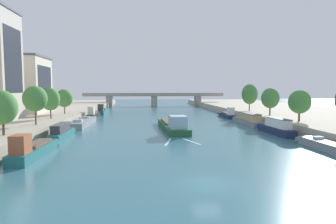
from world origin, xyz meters
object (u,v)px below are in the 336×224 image
(moored_boat_left_end, at_px, (62,132))
(tree_left_distant, at_px, (35,99))
(moored_boat_left_downstream, at_px, (93,114))
(moored_boat_left_midway, at_px, (103,111))
(moored_boat_right_lone, at_px, (276,127))
(tree_right_nearest, at_px, (270,98))
(bridge_far, at_px, (154,98))
(moored_boat_left_far, at_px, (33,149))
(tree_right_third, at_px, (300,102))
(moored_boat_right_second, at_px, (328,146))
(moored_boat_right_gap_after, at_px, (227,114))
(tree_left_far, at_px, (50,99))
(tree_right_second, at_px, (250,94))
(barge_midriver, at_px, (173,125))
(moored_boat_right_upstream, at_px, (248,119))
(tree_left_midway, at_px, (64,98))
(moored_boat_left_gap_after, at_px, (83,122))
(tree_left_third, at_px, (2,108))

(moored_boat_left_end, relative_size, tree_left_distant, 1.56)
(moored_boat_left_downstream, bearing_deg, moored_boat_left_end, -89.07)
(moored_boat_left_midway, bearing_deg, moored_boat_right_lone, -50.72)
(tree_right_nearest, relative_size, bridge_far, 0.10)
(moored_boat_left_far, bearing_deg, tree_right_third, 21.57)
(moored_boat_left_end, height_order, moored_boat_right_second, moored_boat_left_end)
(moored_boat_right_gap_after, distance_m, tree_left_far, 46.83)
(moored_boat_right_lone, distance_m, tree_left_far, 45.48)
(bridge_far, bearing_deg, tree_right_third, -73.45)
(tree_right_second, bearing_deg, moored_boat_left_downstream, 175.38)
(barge_midriver, distance_m, tree_right_nearest, 25.67)
(moored_boat_left_end, relative_size, tree_left_far, 1.63)
(tree_right_third, relative_size, bridge_far, 0.09)
(moored_boat_left_end, xyz_separation_m, moored_boat_left_downstream, (-0.54, 33.45, -0.07))
(tree_left_far, xyz_separation_m, tree_right_nearest, (49.18, 2.61, -0.02))
(moored_boat_left_far, bearing_deg, moored_boat_left_downstream, 90.78)
(moored_boat_left_far, bearing_deg, barge_midriver, 47.64)
(moored_boat_right_second, distance_m, tree_right_third, 18.48)
(moored_boat_right_upstream, relative_size, tree_left_midway, 2.30)
(moored_boat_right_lone, bearing_deg, barge_midriver, 159.17)
(moored_boat_right_gap_after, relative_size, tree_left_midway, 1.76)
(moored_boat_left_far, xyz_separation_m, moored_boat_left_downstream, (-0.62, 45.90, 0.04))
(moored_boat_right_gap_after, distance_m, tree_left_midway, 44.08)
(tree_right_third, xyz_separation_m, bridge_far, (-24.62, 82.84, -1.71))
(barge_midriver, bearing_deg, moored_boat_left_midway, 116.32)
(moored_boat_left_gap_after, relative_size, moored_boat_left_downstream, 1.42)
(moored_boat_right_lone, relative_size, tree_left_midway, 1.87)
(tree_left_distant, bearing_deg, tree_right_third, 1.28)
(moored_boat_left_midway, xyz_separation_m, tree_left_midway, (-6.27, -22.27, 4.87))
(tree_right_nearest, bearing_deg, tree_left_distant, -164.79)
(moored_boat_right_lone, relative_size, moored_boat_right_upstream, 0.81)
(moored_boat_right_upstream, height_order, tree_left_far, tree_left_far)
(moored_boat_left_downstream, relative_size, tree_left_midway, 1.91)
(moored_boat_right_lone, height_order, tree_left_far, tree_left_far)
(tree_right_second, bearing_deg, tree_left_third, -142.41)
(moored_boat_left_downstream, xyz_separation_m, moored_boat_right_upstream, (38.22, -17.38, 0.10))
(tree_left_far, bearing_deg, moored_boat_left_midway, 79.32)
(moored_boat_left_downstream, bearing_deg, moored_boat_left_far, -89.22)
(moored_boat_right_second, xyz_separation_m, moored_boat_right_gap_after, (-0.58, 43.31, 0.33))
(moored_boat_right_upstream, height_order, tree_right_third, tree_right_third)
(moored_boat_left_downstream, relative_size, tree_right_second, 1.55)
(barge_midriver, height_order, tree_left_third, tree_left_third)
(moored_boat_left_far, bearing_deg, tree_left_distant, 108.61)
(moored_boat_right_second, bearing_deg, barge_midriver, 131.73)
(barge_midriver, relative_size, tree_left_third, 3.33)
(moored_boat_left_downstream, distance_m, tree_right_second, 44.25)
(tree_left_midway, bearing_deg, barge_midriver, -32.83)
(moored_boat_right_lone, xyz_separation_m, moored_boat_right_upstream, (0.26, 14.36, -0.13))
(moored_boat_left_far, height_order, moored_boat_right_gap_after, moored_boat_left_far)
(tree_left_midway, bearing_deg, tree_left_far, -89.89)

